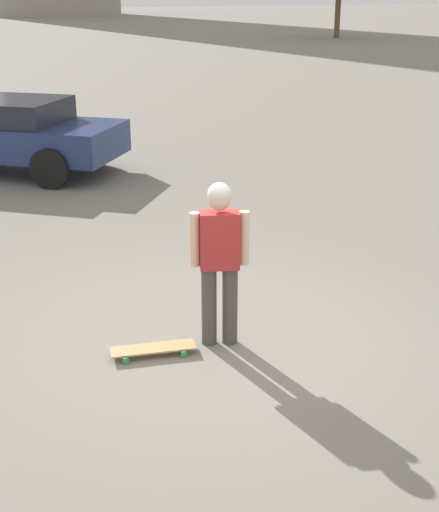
% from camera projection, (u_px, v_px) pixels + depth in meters
% --- Properties ---
extents(ground_plane, '(220.00, 220.00, 0.00)m').
position_uv_depth(ground_plane, '(220.00, 342.00, 6.90)').
color(ground_plane, gray).
extents(person, '(0.30, 0.53, 1.60)m').
position_uv_depth(person, '(220.00, 253.00, 6.57)').
color(person, '#4C4742').
rests_on(person, ground_plane).
extents(skateboard, '(0.35, 0.82, 0.07)m').
position_uv_depth(skateboard, '(153.00, 349.00, 6.65)').
color(skateboard, tan).
rests_on(skateboard, ground_plane).
extents(car_parked_near, '(3.81, 4.34, 1.34)m').
position_uv_depth(car_parked_near, '(8.00, 133.00, 12.96)').
color(car_parked_near, navy).
rests_on(car_parked_near, ground_plane).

